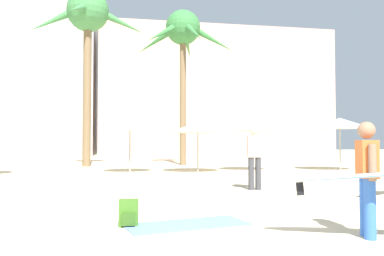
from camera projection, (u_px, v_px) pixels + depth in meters
ground at (218, 251)px, 4.74m from camera, size 120.00×120.00×0.00m
hotel_pink at (212, 96)px, 39.69m from camera, size 22.26×8.78×12.23m
palm_tree_left at (88, 20)px, 21.60m from camera, size 6.38×6.42×9.82m
palm_tree_center at (183, 36)px, 22.98m from camera, size 5.89×6.16×9.17m
cafe_umbrella_0 at (340, 123)px, 18.45m from camera, size 2.77×2.77×2.48m
cafe_umbrella_2 at (198, 128)px, 17.28m from camera, size 2.73×2.73×2.20m
cafe_umbrella_3 at (130, 125)px, 17.10m from camera, size 2.31×2.31×2.32m
cafe_umbrella_4 at (252, 125)px, 18.33m from camera, size 2.36×2.36×2.42m
beach_towel at (187, 225)px, 6.21m from camera, size 2.10×1.27×0.01m
backpack at (129, 213)px, 6.12m from camera, size 0.31×0.25×0.42m
person_mid_left at (373, 174)px, 5.29m from camera, size 2.57×1.38×1.62m
person_mid_right at (255, 155)px, 10.86m from camera, size 0.61×0.26×1.77m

